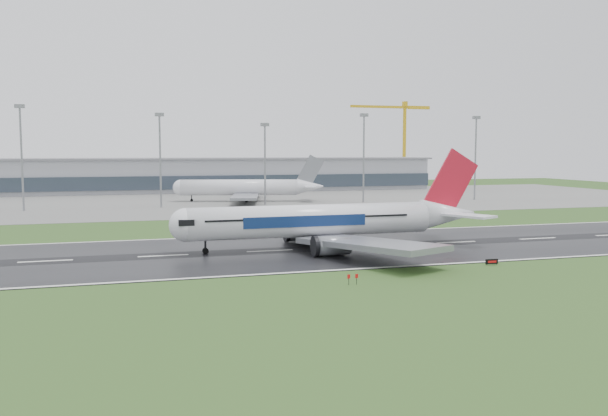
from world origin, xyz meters
name	(u,v)px	position (x,y,z in m)	size (l,w,h in m)	color
ground	(270,251)	(0.00, 0.00, 0.00)	(520.00, 520.00, 0.00)	#294A1B
runway	(270,251)	(0.00, 0.00, 0.05)	(400.00, 45.00, 0.10)	black
apron	(196,201)	(0.00, 125.00, 0.04)	(400.00, 130.00, 0.08)	slate
terminal	(181,175)	(0.00, 185.00, 7.50)	(240.00, 36.00, 15.00)	gray
main_airliner	(333,200)	(12.83, 0.37, 9.45)	(63.36, 60.34, 18.71)	white
parked_airliner	(246,179)	(17.95, 117.12, 8.56)	(57.89, 53.89, 16.97)	silver
tower_crane	(404,144)	(122.77, 200.00, 22.94)	(46.62, 2.54, 45.89)	gold
runway_sign	(492,262)	(32.59, -24.55, 0.52)	(2.30, 0.26, 1.04)	black
floodmast_1	(22,160)	(-57.36, 100.00, 16.30)	(0.64, 0.64, 32.59)	gray
floodmast_2	(160,162)	(-14.45, 100.00, 15.33)	(0.64, 0.64, 30.66)	gray
floodmast_3	(265,166)	(21.62, 100.00, 13.87)	(0.64, 0.64, 27.74)	gray
floodmast_4	(364,160)	(58.95, 100.00, 15.83)	(0.64, 0.64, 31.66)	gray
floodmast_5	(475,160)	(105.74, 100.00, 15.72)	(0.64, 0.64, 31.44)	gray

